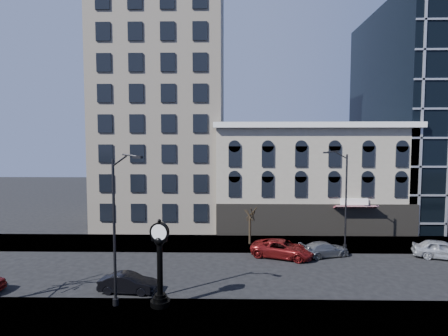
{
  "coord_description": "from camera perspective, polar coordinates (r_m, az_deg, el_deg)",
  "views": [
    {
      "loc": [
        2.61,
        -26.92,
        10.07
      ],
      "look_at": [
        2.0,
        4.0,
        8.0
      ],
      "focal_mm": 28.0,
      "sensor_mm": 36.0,
      "label": 1
    }
  ],
  "objects": [
    {
      "name": "car_far_b",
      "position": [
        33.58,
        16.13,
        -12.61
      ],
      "size": [
        4.86,
        3.17,
        1.31
      ],
      "primitive_type": "imported",
      "rotation": [
        0.0,
        0.0,
        1.89
      ],
      "color": "#595B60",
      "rests_on": "ground"
    },
    {
      "name": "cream_tower",
      "position": [
        47.53,
        -9.8,
        15.0
      ],
      "size": [
        15.9,
        15.4,
        42.5
      ],
      "color": "beige",
      "rests_on": "ground"
    },
    {
      "name": "sidewalk_near",
      "position": [
        21.56,
        -6.52,
        -23.86
      ],
      "size": [
        160.0,
        6.0,
        0.12
      ],
      "primitive_type": "cube",
      "color": "#9C988E",
      "rests_on": "ground"
    },
    {
      "name": "sidewalk_far",
      "position": [
        36.42,
        -3.09,
        -12.13
      ],
      "size": [
        160.0,
        6.0,
        0.12
      ],
      "primitive_type": "cube",
      "color": "#9C988E",
      "rests_on": "ground"
    },
    {
      "name": "ground",
      "position": [
        28.86,
        -4.31,
        -16.6
      ],
      "size": [
        160.0,
        160.0,
        0.0
      ],
      "primitive_type": "plane",
      "color": "black",
      "rests_on": "ground"
    },
    {
      "name": "street_clock",
      "position": [
        22.65,
        -10.42,
        -15.58
      ],
      "size": [
        1.23,
        1.23,
        5.42
      ],
      "rotation": [
        0.0,
        0.0,
        -0.21
      ],
      "color": "black",
      "rests_on": "sidewalk_near"
    },
    {
      "name": "victorian_row",
      "position": [
        44.02,
        13.45,
        -1.58
      ],
      "size": [
        22.6,
        11.19,
        12.5
      ],
      "color": "#9F9783",
      "rests_on": "ground"
    },
    {
      "name": "street_lamp_far",
      "position": [
        34.67,
        18.25,
        -0.87
      ],
      "size": [
        2.48,
        0.52,
        9.57
      ],
      "rotation": [
        0.0,
        0.0,
        3.05
      ],
      "color": "black",
      "rests_on": "sidewalk_far"
    },
    {
      "name": "car_near_b",
      "position": [
        25.91,
        -15.37,
        -17.64
      ],
      "size": [
        4.02,
        1.68,
        1.29
      ],
      "primitive_type": "imported",
      "rotation": [
        0.0,
        0.0,
        1.49
      ],
      "color": "black",
      "rests_on": "ground"
    },
    {
      "name": "car_far_a",
      "position": [
        32.44,
        9.5,
        -12.88
      ],
      "size": [
        6.1,
        4.32,
        1.54
      ],
      "primitive_type": "imported",
      "rotation": [
        0.0,
        0.0,
        1.22
      ],
      "color": "maroon",
      "rests_on": "ground"
    },
    {
      "name": "bare_tree_far",
      "position": [
        35.23,
        4.26,
        -7.02
      ],
      "size": [
        2.57,
        2.57,
        4.42
      ],
      "color": "black",
      "rests_on": "sidewalk_far"
    },
    {
      "name": "street_lamp_near",
      "position": [
        21.8,
        -16.26,
        -3.46
      ],
      "size": [
        2.33,
        1.24,
        9.59
      ],
      "rotation": [
        0.0,
        0.0,
        -0.43
      ],
      "color": "black",
      "rests_on": "sidewalk_near"
    },
    {
      "name": "car_far_c",
      "position": [
        37.09,
        32.06,
        -11.21
      ],
      "size": [
        5.14,
        3.32,
        1.63
      ],
      "primitive_type": "imported",
      "rotation": [
        0.0,
        0.0,
        1.25
      ],
      "color": "#A5A8AD",
      "rests_on": "ground"
    }
  ]
}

